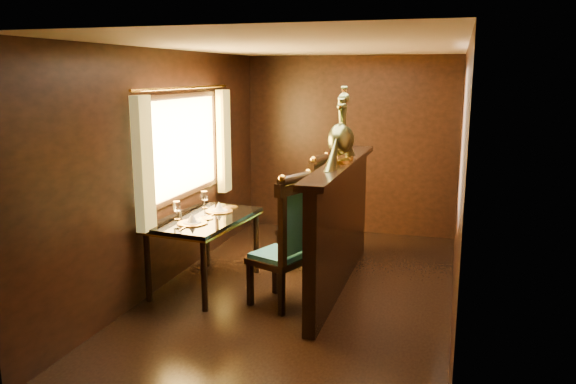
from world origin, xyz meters
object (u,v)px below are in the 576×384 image
(chair_left, at_px, (288,238))
(chair_right, at_px, (313,210))
(peacock_right, at_px, (344,128))
(peacock_left, at_px, (340,125))
(dining_table, at_px, (204,224))

(chair_left, distance_m, chair_right, 1.12)
(chair_left, xyz_separation_m, chair_right, (-0.05, 1.12, 0.01))
(peacock_right, bearing_deg, peacock_left, -90.00)
(chair_right, xyz_separation_m, peacock_right, (0.41, -0.31, 0.98))
(chair_right, bearing_deg, chair_left, -79.93)
(peacock_left, bearing_deg, chair_right, 126.64)
(dining_table, bearing_deg, chair_right, 46.19)
(dining_table, height_order, chair_right, chair_right)
(dining_table, bearing_deg, chair_left, -10.17)
(chair_left, height_order, peacock_left, peacock_left)
(peacock_left, bearing_deg, peacock_right, 90.00)
(chair_left, bearing_deg, peacock_right, 86.72)
(chair_left, height_order, peacock_right, peacock_right)
(dining_table, relative_size, chair_right, 1.00)
(dining_table, height_order, peacock_left, peacock_left)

